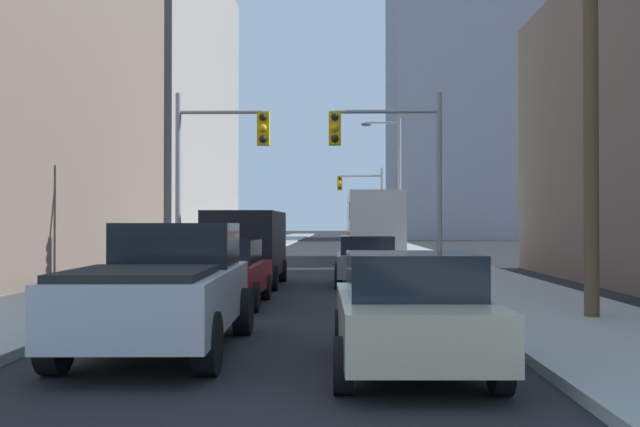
% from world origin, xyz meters
% --- Properties ---
extents(sidewalk_left, '(3.73, 160.00, 0.15)m').
position_xyz_m(sidewalk_left, '(-5.35, 50.00, 0.07)').
color(sidewalk_left, '#9E9E99').
rests_on(sidewalk_left, ground).
extents(sidewalk_right, '(3.73, 160.00, 0.15)m').
position_xyz_m(sidewalk_right, '(5.35, 50.00, 0.07)').
color(sidewalk_right, '#9E9E99').
rests_on(sidewalk_right, ground).
extents(city_bus, '(2.67, 11.51, 3.40)m').
position_xyz_m(city_bus, '(2.68, 35.35, 1.93)').
color(city_bus, silver).
rests_on(city_bus, ground).
extents(pickup_truck_silver, '(2.20, 5.46, 1.90)m').
position_xyz_m(pickup_truck_silver, '(-1.62, 7.79, 0.93)').
color(pickup_truck_silver, '#B7BABF').
rests_on(pickup_truck_silver, ground).
extents(cargo_van_black, '(2.16, 5.22, 2.26)m').
position_xyz_m(cargo_van_black, '(-1.83, 19.40, 1.29)').
color(cargo_van_black, black).
rests_on(cargo_van_black, ground).
extents(sedan_beige, '(1.95, 4.24, 1.52)m').
position_xyz_m(sedan_beige, '(1.89, 6.25, 0.77)').
color(sedan_beige, '#C6B793').
rests_on(sedan_beige, ground).
extents(sedan_red, '(1.95, 4.24, 1.52)m').
position_xyz_m(sedan_red, '(-1.71, 13.92, 0.77)').
color(sedan_red, maroon).
rests_on(sedan_red, ground).
extents(sedan_grey, '(1.95, 4.20, 1.52)m').
position_xyz_m(sedan_grey, '(1.81, 19.69, 0.77)').
color(sedan_grey, slate).
rests_on(sedan_grey, ground).
extents(traffic_signal_near_left, '(2.97, 0.44, 6.00)m').
position_xyz_m(traffic_signal_near_left, '(-2.86, 20.08, 4.00)').
color(traffic_signal_near_left, gray).
rests_on(traffic_signal_near_left, ground).
extents(traffic_signal_near_right, '(3.53, 0.44, 6.00)m').
position_xyz_m(traffic_signal_near_right, '(2.60, 20.08, 4.03)').
color(traffic_signal_near_right, gray).
rests_on(traffic_signal_near_right, ground).
extents(traffic_signal_far_right, '(3.37, 0.44, 6.00)m').
position_xyz_m(traffic_signal_far_right, '(2.67, 51.56, 4.02)').
color(traffic_signal_far_right, gray).
rests_on(traffic_signal_far_right, ground).
extents(utility_pole_right, '(2.20, 0.28, 10.34)m').
position_xyz_m(utility_pole_right, '(5.73, 10.89, 5.45)').
color(utility_pole_right, brown).
rests_on(utility_pole_right, ground).
extents(street_lamp_right, '(2.15, 0.32, 7.50)m').
position_xyz_m(street_lamp_right, '(3.86, 36.74, 4.51)').
color(street_lamp_right, gray).
rests_on(street_lamp_right, ground).
extents(building_left_mid_office, '(23.87, 25.73, 20.63)m').
position_xyz_m(building_left_mid_office, '(-19.65, 48.14, 10.32)').
color(building_left_mid_office, gray).
rests_on(building_left_mid_office, ground).
extents(building_right_far_highrise, '(23.56, 21.44, 46.40)m').
position_xyz_m(building_right_far_highrise, '(19.31, 92.54, 23.20)').
color(building_right_far_highrise, '#93939E').
rests_on(building_right_far_highrise, ground).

